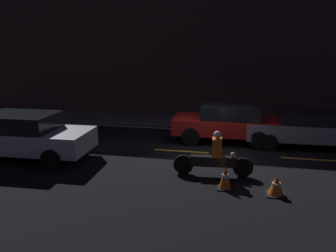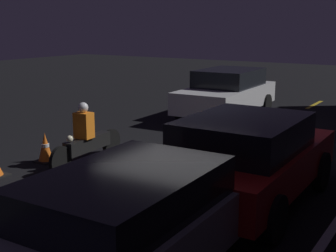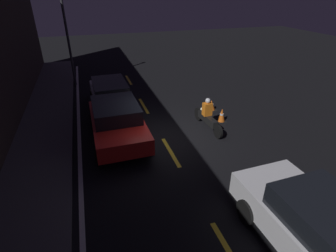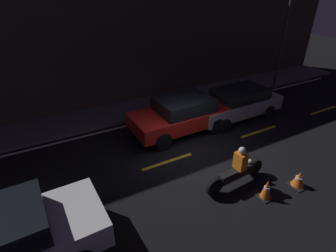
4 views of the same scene
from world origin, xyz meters
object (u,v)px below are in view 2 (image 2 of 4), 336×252
Objects in this scene: hatchback_silver at (136,221)px; traffic_cone_near at (45,148)px; motorcycle at (87,139)px; sedan_white at (227,92)px; taxi_red at (247,157)px.

hatchback_silver is 5.42m from traffic_cone_near.
sedan_white is at bearing 173.69° from motorcycle.
traffic_cone_near is at bearing 91.03° from taxi_red.
motorcycle is at bearing 85.62° from taxi_red.
hatchback_silver reaches higher than motorcycle.
motorcycle is at bearing 47.44° from hatchback_silver.
traffic_cone_near is (0.38, -0.89, -0.23)m from motorcycle.
motorcycle is (-3.26, -3.68, -0.20)m from hatchback_silver.
motorcycle is 0.99m from traffic_cone_near.
sedan_white reaches higher than taxi_red.
motorcycle is 3.61× the size of traffic_cone_near.
sedan_white reaches higher than hatchback_silver.
hatchback_silver reaches higher than traffic_cone_near.
taxi_red is 1.75× the size of motorcycle.
hatchback_silver is 1.89× the size of motorcycle.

